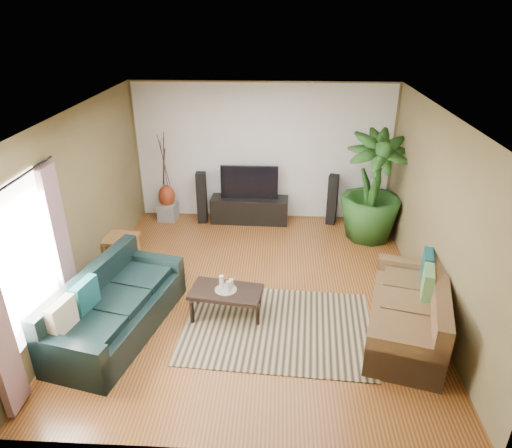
# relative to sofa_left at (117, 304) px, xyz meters

# --- Properties ---
(floor) EXTENTS (5.50, 5.50, 0.00)m
(floor) POSITION_rel_sofa_left_xyz_m (1.76, 0.99, -0.42)
(floor) COLOR #995227
(floor) RESTS_ON ground
(ceiling) EXTENTS (5.50, 5.50, 0.00)m
(ceiling) POSITION_rel_sofa_left_xyz_m (1.76, 0.99, 2.28)
(ceiling) COLOR white
(ceiling) RESTS_ON ground
(wall_back) EXTENTS (5.00, 0.00, 5.00)m
(wall_back) POSITION_rel_sofa_left_xyz_m (1.76, 3.74, 0.93)
(wall_back) COLOR olive
(wall_back) RESTS_ON ground
(wall_front) EXTENTS (5.00, 0.00, 5.00)m
(wall_front) POSITION_rel_sofa_left_xyz_m (1.76, -1.76, 0.93)
(wall_front) COLOR olive
(wall_front) RESTS_ON ground
(wall_left) EXTENTS (0.00, 5.50, 5.50)m
(wall_left) POSITION_rel_sofa_left_xyz_m (-0.74, 0.99, 0.92)
(wall_left) COLOR olive
(wall_left) RESTS_ON ground
(wall_right) EXTENTS (0.00, 5.50, 5.50)m
(wall_right) POSITION_rel_sofa_left_xyz_m (4.26, 0.99, 0.92)
(wall_right) COLOR olive
(wall_right) RESTS_ON ground
(backwall_panel) EXTENTS (4.90, 0.00, 4.90)m
(backwall_panel) POSITION_rel_sofa_left_xyz_m (1.76, 3.73, 0.93)
(backwall_panel) COLOR white
(backwall_panel) RESTS_ON ground
(window_pane) EXTENTS (0.00, 1.80, 1.80)m
(window_pane) POSITION_rel_sofa_left_xyz_m (-0.72, -0.61, 0.97)
(window_pane) COLOR white
(window_pane) RESTS_ON ground
(curtain_far) EXTENTS (0.08, 0.35, 2.20)m
(curtain_far) POSITION_rel_sofa_left_xyz_m (-0.67, 0.14, 0.72)
(curtain_far) COLOR gray
(curtain_far) RESTS_ON ground
(curtain_rod) EXTENTS (0.03, 1.90, 0.03)m
(curtain_rod) POSITION_rel_sofa_left_xyz_m (-0.67, -0.61, 1.87)
(curtain_rod) COLOR black
(curtain_rod) RESTS_ON ground
(sofa_left) EXTENTS (1.40, 2.32, 0.85)m
(sofa_left) POSITION_rel_sofa_left_xyz_m (0.00, 0.00, 0.00)
(sofa_left) COLOR black
(sofa_left) RESTS_ON floor
(sofa_right) EXTENTS (1.37, 2.15, 0.85)m
(sofa_right) POSITION_rel_sofa_left_xyz_m (3.78, 0.14, 0.00)
(sofa_right) COLOR brown
(sofa_right) RESTS_ON floor
(area_rug) EXTENTS (2.64, 1.95, 0.01)m
(area_rug) POSITION_rel_sofa_left_xyz_m (2.10, 0.16, -0.42)
(area_rug) COLOR tan
(area_rug) RESTS_ON floor
(coffee_table) EXTENTS (1.05, 0.68, 0.40)m
(coffee_table) POSITION_rel_sofa_left_xyz_m (1.38, 0.42, -0.23)
(coffee_table) COLOR black
(coffee_table) RESTS_ON floor
(candle_tray) EXTENTS (0.30, 0.30, 0.01)m
(candle_tray) POSITION_rel_sofa_left_xyz_m (1.38, 0.42, -0.02)
(candle_tray) COLOR gray
(candle_tray) RESTS_ON coffee_table
(candle_tall) EXTENTS (0.06, 0.06, 0.20)m
(candle_tall) POSITION_rel_sofa_left_xyz_m (1.32, 0.45, 0.09)
(candle_tall) COLOR white
(candle_tall) RESTS_ON candle_tray
(candle_mid) EXTENTS (0.06, 0.06, 0.15)m
(candle_mid) POSITION_rel_sofa_left_xyz_m (1.42, 0.38, 0.06)
(candle_mid) COLOR beige
(candle_mid) RESTS_ON candle_tray
(candle_short) EXTENTS (0.06, 0.06, 0.12)m
(candle_short) POSITION_rel_sofa_left_xyz_m (1.45, 0.48, 0.05)
(candle_short) COLOR beige
(candle_short) RESTS_ON candle_tray
(tv_stand) EXTENTS (1.53, 0.50, 0.51)m
(tv_stand) POSITION_rel_sofa_left_xyz_m (1.51, 3.49, -0.17)
(tv_stand) COLOR black
(tv_stand) RESTS_ON floor
(television) EXTENTS (1.12, 0.06, 0.66)m
(television) POSITION_rel_sofa_left_xyz_m (1.51, 3.49, 0.41)
(television) COLOR black
(television) RESTS_ON tv_stand
(speaker_left) EXTENTS (0.19, 0.21, 1.03)m
(speaker_left) POSITION_rel_sofa_left_xyz_m (0.57, 3.43, 0.09)
(speaker_left) COLOR black
(speaker_left) RESTS_ON floor
(speaker_right) EXTENTS (0.23, 0.24, 1.01)m
(speaker_right) POSITION_rel_sofa_left_xyz_m (3.14, 3.49, 0.08)
(speaker_right) COLOR black
(speaker_right) RESTS_ON floor
(potted_plant) EXTENTS (1.25, 1.25, 2.00)m
(potted_plant) POSITION_rel_sofa_left_xyz_m (3.77, 2.91, 0.57)
(potted_plant) COLOR #1F4918
(potted_plant) RESTS_ON floor
(plant_pot) EXTENTS (0.37, 0.37, 0.29)m
(plant_pot) POSITION_rel_sofa_left_xyz_m (3.77, 2.91, -0.28)
(plant_pot) COLOR black
(plant_pot) RESTS_ON floor
(pedestal) EXTENTS (0.38, 0.38, 0.35)m
(pedestal) POSITION_rel_sofa_left_xyz_m (-0.14, 3.49, -0.25)
(pedestal) COLOR gray
(pedestal) RESTS_ON floor
(vase) EXTENTS (0.32, 0.32, 0.45)m
(vase) POSITION_rel_sofa_left_xyz_m (-0.14, 3.49, 0.09)
(vase) COLOR maroon
(vase) RESTS_ON pedestal
(side_table) EXTENTS (0.55, 0.55, 0.53)m
(side_table) POSITION_rel_sofa_left_xyz_m (-0.49, 1.67, -0.16)
(side_table) COLOR olive
(side_table) RESTS_ON floor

